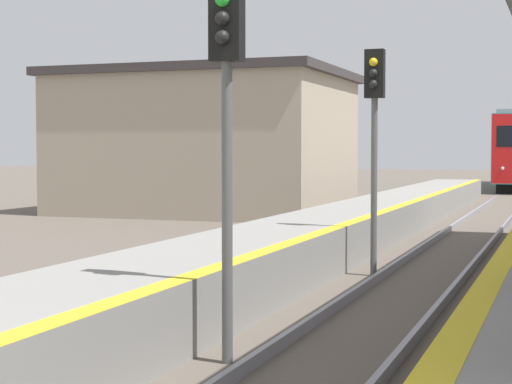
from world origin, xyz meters
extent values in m
sphere|color=white|center=(-0.74, 43.50, 1.39)|extent=(0.18, 0.18, 0.18)
cylinder|color=#595959|center=(-1.07, 5.74, 1.67)|extent=(0.12, 0.12, 3.33)
cube|color=black|center=(-1.07, 5.74, 3.78)|extent=(0.36, 0.20, 0.90)
sphere|color=black|center=(-1.07, 5.61, 3.78)|extent=(0.16, 0.16, 0.16)
sphere|color=black|center=(-1.07, 5.61, 3.58)|extent=(0.16, 0.16, 0.16)
cylinder|color=#595959|center=(-0.95, 12.79, 1.67)|extent=(0.12, 0.12, 3.33)
cube|color=black|center=(-0.95, 12.79, 3.78)|extent=(0.36, 0.20, 0.90)
sphere|color=yellow|center=(-0.95, 12.66, 3.99)|extent=(0.16, 0.16, 0.16)
sphere|color=black|center=(-0.95, 12.66, 3.78)|extent=(0.16, 0.16, 0.16)
sphere|color=black|center=(-0.95, 12.66, 3.58)|extent=(0.16, 0.16, 0.16)
cube|color=tan|center=(-10.38, 26.76, 2.50)|extent=(9.84, 7.73, 5.00)
cube|color=#383333|center=(-10.38, 26.76, 5.15)|extent=(10.33, 8.12, 0.30)
camera|label=1|loc=(2.44, -2.97, 2.37)|focal=60.00mm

